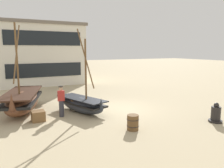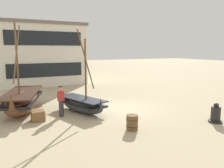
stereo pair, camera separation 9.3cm
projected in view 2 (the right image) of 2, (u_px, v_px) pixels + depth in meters
The scene contains 8 objects.
ground_plane at pixel (119, 109), 13.24m from camera, with size 120.00×120.00×0.00m, color tan.
fishing_boat_near_left at pixel (22, 101), 12.50m from camera, with size 2.84×4.78×5.01m.
fishing_boat_centre_large at pixel (82, 104), 12.46m from camera, with size 2.21×3.57×4.75m.
fisherman_by_hull at pixel (61, 101), 11.59m from camera, with size 0.39×0.27×1.68m.
capstan_winch at pixel (216, 115), 10.73m from camera, with size 0.66×0.66×0.99m.
wooden_barrel at pixel (132, 122), 9.68m from camera, with size 0.56×0.56×0.70m.
cargo_crate at pixel (38, 116), 10.95m from camera, with size 0.63×0.63×0.53m, color brown.
harbor_building_main at pixel (40, 54), 23.53m from camera, with size 8.72×7.04×6.31m.
Camera 2 is at (-6.09, -11.30, 3.59)m, focal length 34.53 mm.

